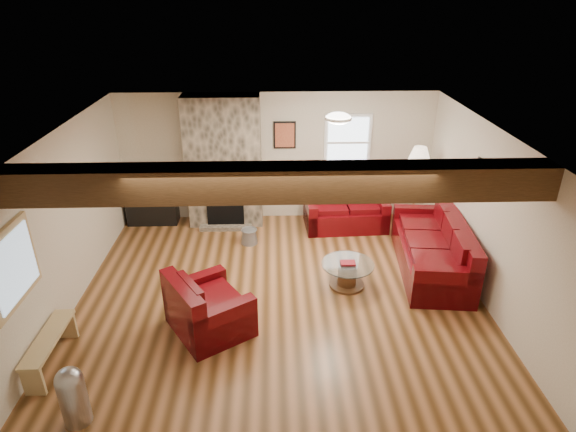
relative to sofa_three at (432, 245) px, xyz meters
name	(u,v)px	position (x,y,z in m)	size (l,w,h in m)	color
room	(279,220)	(-2.48, -0.63, 0.81)	(8.00, 8.00, 8.00)	#503215
oak_beam	(280,182)	(-2.48, -1.88, 1.87)	(6.00, 0.36, 0.38)	#35220F
chimney_breast	(224,164)	(-3.48, 1.86, 0.78)	(1.40, 0.67, 2.50)	#38342B
back_window	(348,142)	(-1.13, 2.08, 1.11)	(0.90, 0.08, 1.10)	white
hatch_window	(12,267)	(-5.44, -2.13, 1.01)	(0.08, 1.00, 0.90)	tan
ceiling_dome	(338,120)	(-1.58, 0.27, 2.00)	(0.40, 0.40, 0.18)	white
artwork_back	(285,135)	(-2.33, 2.08, 1.26)	(0.42, 0.06, 0.52)	black
artwork_right	(483,177)	(0.48, -0.33, 1.31)	(0.06, 0.55, 0.42)	black
sofa_three	(432,245)	(0.00, 0.00, 0.00)	(2.30, 0.96, 0.89)	#440409
loveseat	(346,207)	(-1.17, 1.60, -0.04)	(1.53, 0.88, 0.82)	#440409
armchair_red	(209,303)	(-3.44, -1.43, -0.03)	(1.03, 0.90, 0.83)	#440409
coffee_table	(347,275)	(-1.43, -0.46, -0.25)	(0.81, 0.81, 0.42)	#472916
tv_cabinet	(153,211)	(-4.93, 1.90, -0.20)	(0.96, 0.38, 0.48)	black
television	(150,189)	(-4.93, 1.90, 0.27)	(0.82, 0.11, 0.47)	black
floor_lamp	(419,161)	(0.02, 1.24, 1.01)	(0.44, 0.44, 1.70)	tan
pine_bench	(51,350)	(-5.31, -2.06, -0.24)	(0.26, 1.10, 0.41)	tan
pedal_bin	(73,396)	(-4.69, -2.95, -0.08)	(0.29, 0.29, 0.72)	#9C9DA1
coal_bucket	(249,236)	(-3.01, 0.98, -0.30)	(0.30, 0.30, 0.28)	gray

